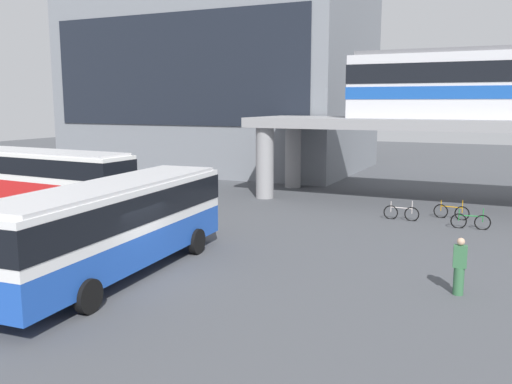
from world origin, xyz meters
The scene contains 8 objects.
ground_plane centered at (0.00, 10.00, 0.00)m, with size 120.00×120.00×0.00m, color #47494F.
station_building centered at (-13.12, 30.36, 7.63)m, with size 24.99×16.02×15.25m.
bus_main centered at (-0.93, 0.04, 1.99)m, with size 3.27×11.18×3.22m.
bus_secondary centered at (-12.56, 8.41, 1.99)m, with size 11.17×3.22×3.22m.
bicycle_silver centered at (6.21, 13.39, 0.36)m, with size 1.79×0.11×1.04m.
bicycle_orange centered at (8.48, 14.74, 0.36)m, with size 1.78×0.31×1.04m.
bicycle_green centered at (9.53, 12.73, 0.36)m, with size 1.79×0.24×1.04m.
pedestrian_waiting_near_stop centered at (9.80, 3.02, 0.85)m, with size 0.43×0.32×1.80m.
Camera 1 is at (10.96, -14.34, 5.86)m, focal length 38.57 mm.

